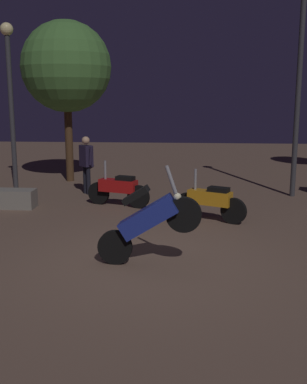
% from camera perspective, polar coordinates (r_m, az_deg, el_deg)
% --- Properties ---
extents(ground_plane, '(40.00, 40.00, 0.00)m').
position_cam_1_polar(ground_plane, '(7.71, -0.53, -8.64)').
color(ground_plane, brown).
extents(motorcycle_blue_foreground, '(1.66, 0.37, 1.63)m').
position_cam_1_polar(motorcycle_blue_foreground, '(7.38, -0.63, -3.50)').
color(motorcycle_blue_foreground, black).
rests_on(motorcycle_blue_foreground, ground_plane).
extents(motorcycle_orange_parked_left, '(1.54, 0.80, 1.11)m').
position_cam_1_polar(motorcycle_orange_parked_left, '(10.22, 6.87, -1.08)').
color(motorcycle_orange_parked_left, black).
rests_on(motorcycle_orange_parked_left, ground_plane).
extents(motorcycle_red_parked_right, '(1.60, 0.63, 1.11)m').
position_cam_1_polar(motorcycle_red_parked_right, '(11.52, -4.30, 0.42)').
color(motorcycle_red_parked_right, black).
rests_on(motorcycle_red_parked_right, ground_plane).
extents(person_bystander_far, '(0.52, 0.54, 1.59)m').
position_cam_1_polar(person_bystander_far, '(13.00, -8.17, 3.85)').
color(person_bystander_far, black).
rests_on(person_bystander_far, ground_plane).
extents(streetlamp_near, '(0.36, 0.36, 4.66)m').
position_cam_1_polar(streetlamp_near, '(14.17, -17.05, 12.39)').
color(streetlamp_near, '#38383D').
rests_on(streetlamp_near, ground_plane).
extents(streetlamp_far, '(0.36, 0.36, 5.78)m').
position_cam_1_polar(streetlamp_far, '(13.05, 17.41, 15.20)').
color(streetlamp_far, '#38383D').
rests_on(streetlamp_far, ground_plane).
extents(tree_left_bg, '(2.76, 2.76, 4.92)m').
position_cam_1_polar(tree_left_bg, '(15.04, -10.55, 14.69)').
color(tree_left_bg, '#4C331E').
rests_on(tree_left_bg, ground_plane).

